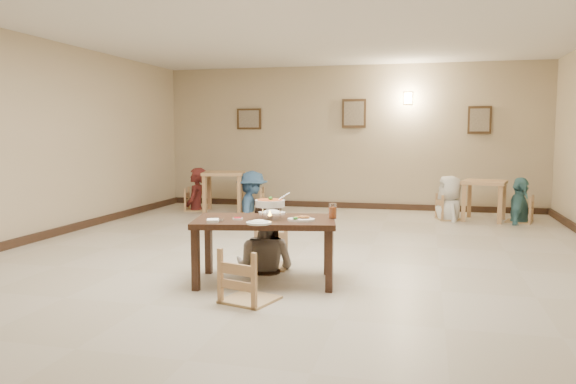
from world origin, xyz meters
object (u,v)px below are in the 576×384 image
(bg_table_left, at_px, (224,179))
(drink_glass, at_px, (333,212))
(chair_far, at_px, (268,228))
(bg_diner_b, at_px, (252,171))
(main_diner, at_px, (265,203))
(bg_diner_a, at_px, (196,168))
(bg_chair_rl, at_px, (450,196))
(main_table, at_px, (265,226))
(chair_near, at_px, (250,250))
(curry_warmer, at_px, (270,203))
(bg_diner_d, at_px, (521,177))
(bg_table_right, at_px, (484,188))
(bg_chair_ll, at_px, (196,189))
(bg_chair_rr, at_px, (520,197))
(bg_diner_c, at_px, (450,176))
(bg_chair_lr, at_px, (252,189))

(bg_table_left, bearing_deg, drink_glass, -58.03)
(chair_far, distance_m, bg_diner_b, 4.67)
(main_diner, relative_size, bg_diner_a, 0.90)
(bg_chair_rl, bearing_deg, main_table, 140.52)
(chair_near, xyz_separation_m, bg_diner_a, (-2.99, 5.71, 0.39))
(main_table, xyz_separation_m, main_diner, (-0.16, 0.52, 0.18))
(chair_near, height_order, main_diner, main_diner)
(chair_near, distance_m, bg_diner_b, 5.99)
(curry_warmer, distance_m, bg_diner_b, 5.35)
(main_table, bearing_deg, bg_diner_d, 45.40)
(drink_glass, relative_size, bg_diner_b, 0.10)
(bg_table_left, height_order, bg_diner_a, bg_diner_a)
(curry_warmer, distance_m, drink_glass, 0.67)
(drink_glass, relative_size, bg_diner_d, 0.10)
(drink_glass, relative_size, bg_table_right, 0.18)
(chair_near, relative_size, bg_diner_b, 0.58)
(bg_chair_rl, distance_m, bg_diner_d, 1.26)
(bg_diner_a, bearing_deg, bg_table_left, 84.01)
(bg_table_right, height_order, bg_chair_rl, bg_chair_rl)
(chair_far, bearing_deg, bg_diner_a, 115.72)
(main_table, height_order, bg_chair_ll, bg_chair_ll)
(bg_chair_rl, distance_m, bg_diner_a, 5.05)
(main_diner, bearing_deg, drink_glass, 167.76)
(bg_table_left, xyz_separation_m, bg_chair_rl, (4.42, -0.03, -0.23))
(curry_warmer, height_order, bg_diner_a, bg_diner_a)
(bg_chair_ll, xyz_separation_m, bg_diner_d, (6.23, -0.03, 0.37))
(bg_chair_ll, distance_m, bg_chair_rr, 6.23)
(drink_glass, xyz_separation_m, bg_chair_rr, (2.59, 4.83, -0.31))
(chair_far, bearing_deg, main_table, -83.86)
(bg_diner_c, bearing_deg, bg_table_left, -104.22)
(chair_far, distance_m, bg_chair_rr, 5.55)
(main_diner, xyz_separation_m, bg_diner_b, (-1.58, 4.51, 0.05))
(bg_chair_ll, bearing_deg, chair_near, -164.41)
(main_table, distance_m, bg_chair_lr, 5.32)
(main_diner, distance_m, bg_chair_ll, 5.31)
(bg_diner_c, bearing_deg, bg_chair_lr, -104.07)
(chair_far, bearing_deg, bg_diner_d, 44.90)
(bg_chair_ll, relative_size, bg_diner_d, 0.55)
(chair_far, bearing_deg, bg_chair_lr, 103.09)
(bg_diner_d, bearing_deg, bg_chair_rr, 0.00)
(bg_chair_lr, height_order, bg_diner_d, bg_diner_d)
(drink_glass, bearing_deg, main_table, -165.95)
(bg_diner_b, relative_size, bg_diner_c, 1.03)
(main_table, bearing_deg, bg_chair_ll, 109.06)
(main_diner, relative_size, bg_chair_ll, 1.78)
(drink_glass, height_order, bg_diner_a, bg_diner_a)
(bg_table_left, bearing_deg, chair_near, -67.35)
(main_table, xyz_separation_m, bg_chair_lr, (-1.74, 5.03, -0.14))
(bg_chair_lr, distance_m, bg_diner_c, 3.83)
(bg_diner_d, bearing_deg, bg_chair_rl, 105.53)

